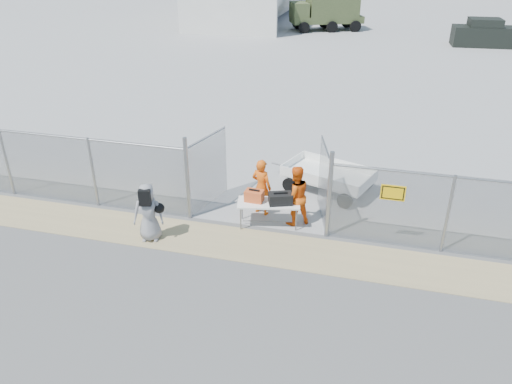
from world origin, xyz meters
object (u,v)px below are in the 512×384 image
(security_worker_left, at_px, (261,187))
(visitor, at_px, (148,212))
(utility_trailer, at_px, (328,178))
(folding_table, at_px, (269,214))
(security_worker_right, at_px, (295,196))

(security_worker_left, bearing_deg, visitor, 57.45)
(security_worker_left, height_order, utility_trailer, security_worker_left)
(security_worker_left, xyz_separation_m, utility_trailer, (1.72, 2.00, -0.43))
(folding_table, relative_size, visitor, 1.06)
(security_worker_right, bearing_deg, visitor, -7.10)
(security_worker_left, distance_m, utility_trailer, 2.67)
(folding_table, relative_size, utility_trailer, 0.49)
(security_worker_right, xyz_separation_m, visitor, (-3.62, -1.80, -0.06))
(security_worker_right, bearing_deg, folding_table, -11.06)
(utility_trailer, bearing_deg, security_worker_left, -110.66)
(security_worker_right, bearing_deg, utility_trailer, -139.47)
(security_worker_right, xyz_separation_m, utility_trailer, (0.66, 2.33, -0.45))
(folding_table, xyz_separation_m, security_worker_right, (0.69, 0.29, 0.52))
(security_worker_left, distance_m, security_worker_right, 1.10)
(folding_table, height_order, visitor, visitor)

